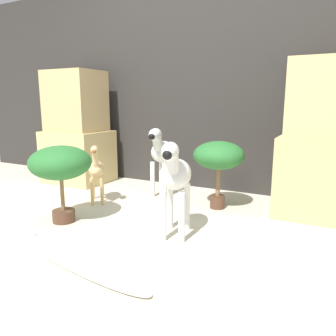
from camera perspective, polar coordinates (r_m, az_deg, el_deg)
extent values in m
plane|color=beige|center=(2.28, -11.68, -12.23)|extent=(14.00, 14.00, 0.00)
cube|color=#2D2B28|center=(3.52, 4.98, 14.56)|extent=(6.40, 0.08, 2.20)
cube|color=#D1B775|center=(3.89, -15.31, 1.94)|extent=(0.68, 0.56, 0.58)
cube|color=tan|center=(3.84, -15.81, 11.09)|extent=(0.57, 0.47, 0.66)
cube|color=tan|center=(2.89, 25.24, -1.43)|extent=(0.68, 0.56, 0.64)
cube|color=#D1B775|center=(2.83, 26.32, 10.83)|extent=(0.58, 0.48, 0.59)
cylinder|color=silver|center=(2.15, 2.38, -8.58)|extent=(0.04, 0.04, 0.34)
cylinder|color=silver|center=(2.17, -0.87, -8.35)|extent=(0.04, 0.04, 0.34)
cylinder|color=silver|center=(2.36, 3.32, -6.72)|extent=(0.04, 0.04, 0.34)
cylinder|color=silver|center=(2.38, 0.36, -6.53)|extent=(0.04, 0.04, 0.34)
ellipsoid|color=silver|center=(2.20, 1.35, -1.10)|extent=(0.28, 0.37, 0.21)
cylinder|color=silver|center=(2.04, 0.64, 1.18)|extent=(0.12, 0.15, 0.17)
ellipsoid|color=silver|center=(1.98, 0.37, 2.92)|extent=(0.15, 0.21, 0.12)
sphere|color=black|center=(1.91, -0.13, 2.28)|extent=(0.06, 0.06, 0.06)
cube|color=black|center=(2.04, 0.64, 1.39)|extent=(0.04, 0.08, 0.14)
cylinder|color=silver|center=(3.12, -0.61, -2.18)|extent=(0.04, 0.04, 0.34)
cylinder|color=silver|center=(3.17, -2.70, -2.00)|extent=(0.04, 0.04, 0.34)
cylinder|color=silver|center=(3.33, 0.79, -1.31)|extent=(0.04, 0.04, 0.34)
cylinder|color=silver|center=(3.37, -1.20, -1.15)|extent=(0.04, 0.04, 0.34)
ellipsoid|color=silver|center=(3.20, -0.93, 2.88)|extent=(0.24, 0.35, 0.21)
cylinder|color=silver|center=(3.05, -1.87, 4.62)|extent=(0.10, 0.14, 0.17)
ellipsoid|color=silver|center=(3.00, -2.23, 5.84)|extent=(0.13, 0.20, 0.12)
sphere|color=black|center=(2.93, -2.84, 5.50)|extent=(0.06, 0.06, 0.06)
cube|color=black|center=(3.05, -1.87, 4.76)|extent=(0.03, 0.07, 0.14)
cylinder|color=tan|center=(2.98, -11.46, -4.00)|extent=(0.03, 0.03, 0.25)
cylinder|color=tan|center=(2.99, -13.10, -4.04)|extent=(0.03, 0.03, 0.25)
cylinder|color=tan|center=(3.18, -11.35, -3.04)|extent=(0.03, 0.03, 0.25)
cylinder|color=tan|center=(3.18, -12.88, -3.09)|extent=(0.03, 0.03, 0.25)
ellipsoid|color=tan|center=(3.04, -12.34, -0.16)|extent=(0.29, 0.32, 0.14)
cylinder|color=tan|center=(2.90, -12.55, 1.63)|extent=(0.11, 0.12, 0.19)
ellipsoid|color=tan|center=(2.83, -12.68, 3.10)|extent=(0.12, 0.13, 0.07)
sphere|color=brown|center=(2.78, -12.73, 2.83)|extent=(0.04, 0.04, 0.04)
cylinder|color=#513323|center=(2.89, 8.59, -5.84)|extent=(0.13, 0.13, 0.11)
cylinder|color=brown|center=(2.84, 8.69, -2.50)|extent=(0.04, 0.04, 0.24)
ellipsoid|color=#286B2D|center=(2.79, 8.84, 2.21)|extent=(0.43, 0.43, 0.24)
cylinder|color=#513323|center=(2.67, -17.69, -7.93)|extent=(0.17, 0.17, 0.09)
cylinder|color=brown|center=(2.62, -17.92, -4.45)|extent=(0.03, 0.03, 0.25)
ellipsoid|color=#286B2D|center=(2.57, -18.26, 0.90)|extent=(0.46, 0.46, 0.25)
ellipsoid|color=silver|center=(2.06, -16.45, -14.69)|extent=(1.27, 0.46, 0.03)
cone|color=white|center=(2.40, -22.58, -10.41)|extent=(0.07, 0.07, 0.05)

